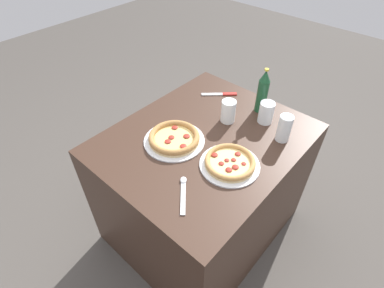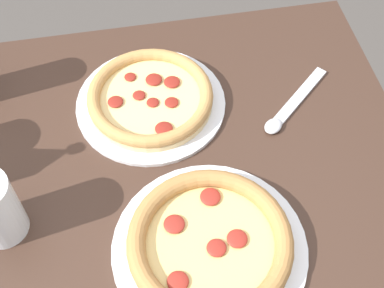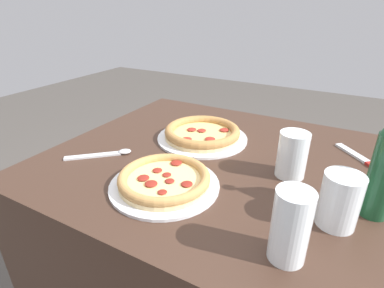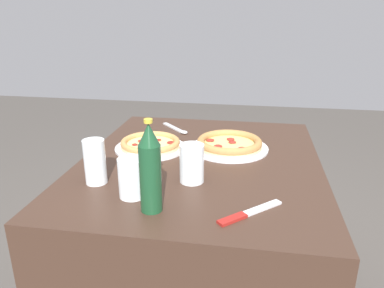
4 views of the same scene
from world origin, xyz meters
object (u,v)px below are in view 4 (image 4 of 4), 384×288
(pizza_margherita, at_px, (150,144))
(spoon, at_px, (178,129))
(glass_mango_juice, at_px, (132,179))
(glass_iced_tea, at_px, (95,164))
(beer_bottle, at_px, (150,169))
(glass_water, at_px, (192,165))
(pizza_salami, at_px, (229,144))
(knife, at_px, (248,213))

(pizza_margherita, distance_m, spoon, 0.26)
(glass_mango_juice, height_order, glass_iced_tea, glass_iced_tea)
(pizza_margherita, height_order, beer_bottle, beer_bottle)
(glass_mango_juice, xyz_separation_m, beer_bottle, (-0.07, -0.08, 0.07))
(glass_mango_juice, height_order, glass_water, glass_water)
(pizza_salami, bearing_deg, spoon, 50.94)
(pizza_salami, distance_m, beer_bottle, 0.54)
(glass_water, relative_size, spoon, 0.76)
(beer_bottle, height_order, knife, beer_bottle)
(beer_bottle, distance_m, spoon, 0.72)
(pizza_margherita, distance_m, beer_bottle, 0.49)
(beer_bottle, bearing_deg, pizza_margherita, 15.87)
(glass_water, bearing_deg, knife, -134.49)
(pizza_salami, height_order, glass_iced_tea, glass_iced_tea)
(beer_bottle, xyz_separation_m, knife, (0.02, -0.26, -0.12))
(glass_mango_juice, xyz_separation_m, knife, (-0.05, -0.33, -0.05))
(glass_water, height_order, knife, glass_water)
(glass_iced_tea, distance_m, glass_water, 0.30)
(pizza_salami, relative_size, beer_bottle, 1.18)
(glass_iced_tea, xyz_separation_m, glass_water, (0.06, -0.29, -0.01))
(pizza_margherita, height_order, glass_iced_tea, glass_iced_tea)
(glass_mango_juice, xyz_separation_m, glass_water, (0.13, -0.15, -0.00))
(beer_bottle, distance_m, knife, 0.28)
(glass_iced_tea, height_order, beer_bottle, beer_bottle)
(glass_iced_tea, relative_size, beer_bottle, 0.55)
(glass_mango_juice, distance_m, glass_water, 0.20)
(knife, distance_m, spoon, 0.76)
(pizza_salami, distance_m, glass_mango_juice, 0.50)
(glass_water, bearing_deg, glass_iced_tea, 101.19)
(pizza_salami, distance_m, glass_iced_tea, 0.54)
(spoon, bearing_deg, glass_mango_juice, 179.79)
(pizza_margherita, height_order, glass_water, glass_water)
(glass_water, xyz_separation_m, spoon, (0.51, 0.15, -0.05))
(beer_bottle, xyz_separation_m, spoon, (0.71, 0.07, -0.12))
(glass_mango_juice, distance_m, spoon, 0.64)
(knife, bearing_deg, glass_water, 45.51)
(pizza_margherita, bearing_deg, glass_iced_tea, 164.96)
(pizza_salami, distance_m, glass_water, 0.33)
(pizza_salami, xyz_separation_m, glass_iced_tea, (-0.37, 0.39, 0.04))
(pizza_salami, xyz_separation_m, beer_bottle, (-0.51, 0.17, 0.10))
(pizza_salami, xyz_separation_m, pizza_margherita, (-0.05, 0.30, -0.00))
(glass_water, bearing_deg, pizza_margherita, 38.43)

